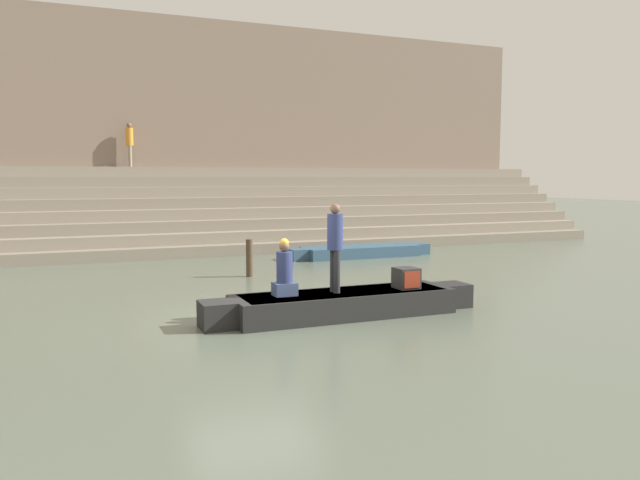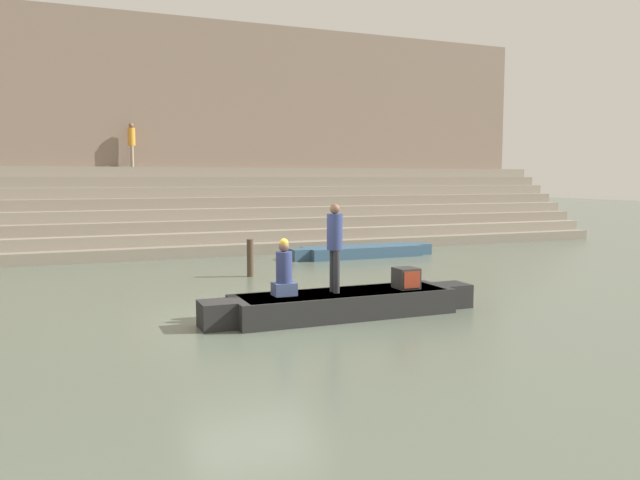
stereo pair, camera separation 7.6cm
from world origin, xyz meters
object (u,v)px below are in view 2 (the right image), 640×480
Objects in this scene: person_rowing at (284,272)px; moored_boat_shore at (362,251)px; tv_set at (406,278)px; mooring_post at (250,258)px; person_standing at (335,241)px; person_on_steps at (132,141)px; rowboat_main at (343,303)px.

moored_boat_shore is at bearing 70.11° from person_rowing.
tv_set reaches higher than moored_boat_shore.
tv_set is 5.80m from mooring_post.
person_standing reaches higher than moored_boat_shore.
person_standing is 9.39m from moored_boat_shore.
mooring_post is at bearing -148.46° from moored_boat_shore.
person_on_steps is at bearing 92.24° from person_standing.
person_on_steps reaches higher than mooring_post.
tv_set is at bearing 130.59° from person_on_steps.
rowboat_main is 5.21× the size of person_rowing.
person_rowing is 5.44m from mooring_post.
rowboat_main is at bearing -15.34° from person_standing.
person_standing is at bearing 170.59° from rowboat_main.
tv_set is 0.28× the size of person_on_steps.
person_standing is (-0.18, 0.03, 1.22)m from rowboat_main.
person_rowing is at bearing 169.58° from person_standing.
person_rowing is 2.32× the size of tv_set.
person_rowing is at bearing -179.85° from tv_set.
rowboat_main is 5.46m from mooring_post.
person_on_steps is at bearing 103.49° from mooring_post.
mooring_post is at bearing 92.39° from rowboat_main.
person_on_steps is (-1.25, 14.22, 3.17)m from person_rowing.
person_rowing is at bearing 174.76° from rowboat_main.
moored_boat_shore is at bearing 53.74° from person_standing.
person_rowing is 2.53m from tv_set.
moored_boat_shore is (3.09, 8.24, -0.49)m from tv_set.
mooring_post reaches higher than rowboat_main.
person_standing is 14.70m from person_on_steps.
person_rowing reaches higher than tv_set.
person_rowing is 0.21× the size of moored_boat_shore.
person_on_steps reaches higher than tv_set.
rowboat_main is 12.08× the size of tv_set.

